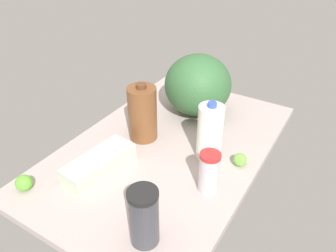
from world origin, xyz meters
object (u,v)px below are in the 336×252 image
at_px(milk_jug, 210,132).
at_px(lime_loose, 24,183).
at_px(tumbler_cup, 209,172).
at_px(shaker_bottle, 144,217).
at_px(watermelon, 198,85).
at_px(egg_carton, 99,164).
at_px(lime_by_jug, 240,160).
at_px(chocolate_milk_jug, 143,113).

distance_m(milk_jug, lime_loose, 0.71).
height_order(tumbler_cup, shaker_bottle, shaker_bottle).
xyz_separation_m(watermelon, lime_loose, (0.81, -0.27, -0.12)).
height_order(tumbler_cup, milk_jug, milk_jug).
distance_m(egg_carton, milk_jug, 0.44).
distance_m(tumbler_cup, milk_jug, 0.20).
height_order(tumbler_cup, egg_carton, tumbler_cup).
distance_m(shaker_bottle, lime_loose, 0.50).
relative_size(egg_carton, lime_by_jug, 5.50).
bearing_deg(egg_carton, lime_by_jug, 131.85).
xyz_separation_m(egg_carton, lime_loose, (0.21, -0.16, -0.01)).
bearing_deg(shaker_bottle, watermelon, -164.01).
xyz_separation_m(tumbler_cup, milk_jug, (-0.17, -0.08, 0.04)).
bearing_deg(tumbler_cup, milk_jug, -154.73).
bearing_deg(milk_jug, chocolate_milk_jug, -85.43).
height_order(egg_carton, lime_by_jug, egg_carton).
bearing_deg(lime_by_jug, lime_loose, -48.91).
bearing_deg(chocolate_milk_jug, shaker_bottle, 35.36).
xyz_separation_m(chocolate_milk_jug, lime_by_jug, (-0.04, 0.43, -0.09)).
bearing_deg(lime_loose, tumbler_cup, 121.68).
distance_m(egg_carton, lime_loose, 0.27).
bearing_deg(milk_jug, egg_carton, -45.60).
height_order(chocolate_milk_jug, lime_loose, chocolate_milk_jug).
bearing_deg(lime_by_jug, chocolate_milk_jug, -85.28).
height_order(milk_jug, lime_by_jug, milk_jug).
xyz_separation_m(shaker_bottle, milk_jug, (-0.47, -0.01, 0.02)).
relative_size(shaker_bottle, lime_by_jug, 3.73).
bearing_deg(tumbler_cup, lime_by_jug, 165.10).
relative_size(milk_jug, lime_by_jug, 4.72).
xyz_separation_m(watermelon, milk_jug, (0.29, 0.20, -0.03)).
xyz_separation_m(egg_carton, lime_by_jug, (-0.32, 0.44, -0.01)).
relative_size(tumbler_cup, lime_loose, 2.68).
distance_m(watermelon, lime_loose, 0.86).
bearing_deg(shaker_bottle, egg_carton, -117.06).
height_order(shaker_bottle, milk_jug, milk_jug).
height_order(tumbler_cup, lime_by_jug, tumbler_cup).
distance_m(tumbler_cup, shaker_bottle, 0.30).
height_order(lime_loose, lime_by_jug, lime_loose).
bearing_deg(shaker_bottle, lime_by_jug, 166.36).
distance_m(egg_carton, lime_by_jug, 0.54).
distance_m(watermelon, milk_jug, 0.36).
bearing_deg(milk_jug, lime_loose, -42.58).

